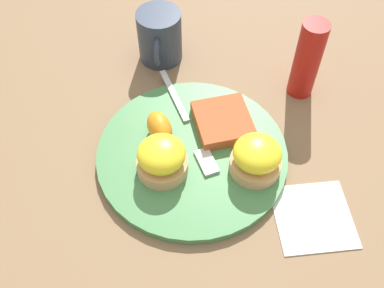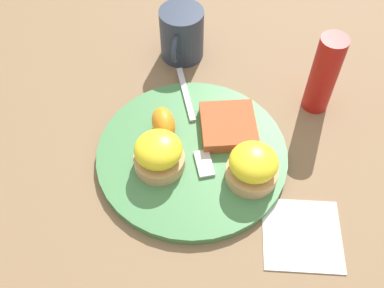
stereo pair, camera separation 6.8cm
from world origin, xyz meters
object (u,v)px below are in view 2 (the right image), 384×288
at_px(cup, 182,34).
at_px(condiment_bottle, 324,74).
at_px(hashbrown_patty, 228,126).
at_px(orange_wedge, 163,124).
at_px(sandwich_benedict_right, 253,166).
at_px(sandwich_benedict_left, 159,154).
at_px(fork, 194,125).

height_order(cup, condiment_bottle, condiment_bottle).
xyz_separation_m(hashbrown_patty, orange_wedge, (0.03, -0.10, 0.01)).
height_order(orange_wedge, condiment_bottle, condiment_bottle).
bearing_deg(sandwich_benedict_right, condiment_bottle, 153.16).
relative_size(cup, condiment_bottle, 0.76).
bearing_deg(sandwich_benedict_left, orange_wedge, -172.62).
height_order(sandwich_benedict_left, fork, sandwich_benedict_left).
relative_size(sandwich_benedict_right, cup, 0.70).
bearing_deg(fork, condiment_bottle, 117.31).
bearing_deg(fork, cup, -161.84).
relative_size(orange_wedge, fork, 0.27).
xyz_separation_m(sandwich_benedict_right, fork, (-0.08, -0.10, -0.03)).
xyz_separation_m(orange_wedge, fork, (-0.02, 0.05, -0.02)).
bearing_deg(condiment_bottle, sandwich_benedict_left, -51.31).
xyz_separation_m(fork, cup, (-0.18, -0.06, 0.03)).
bearing_deg(fork, hashbrown_patty, 94.27).
distance_m(fork, cup, 0.19).
height_order(sandwich_benedict_left, orange_wedge, sandwich_benedict_left).
bearing_deg(sandwich_benedict_left, hashbrown_patty, 133.85).
height_order(sandwich_benedict_right, fork, sandwich_benedict_right).
bearing_deg(sandwich_benedict_left, sandwich_benedict_right, 92.26).
xyz_separation_m(sandwich_benedict_left, sandwich_benedict_right, (-0.01, 0.14, 0.00)).
relative_size(orange_wedge, condiment_bottle, 0.41).
height_order(hashbrown_patty, orange_wedge, orange_wedge).
relative_size(sandwich_benedict_left, condiment_bottle, 0.53).
height_order(orange_wedge, fork, orange_wedge).
relative_size(sandwich_benedict_left, cup, 0.70).
bearing_deg(hashbrown_patty, orange_wedge, -75.81).
distance_m(sandwich_benedict_left, orange_wedge, 0.06).
height_order(hashbrown_patty, condiment_bottle, condiment_bottle).
xyz_separation_m(fork, condiment_bottle, (-0.10, 0.19, 0.06)).
distance_m(sandwich_benedict_left, fork, 0.10).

